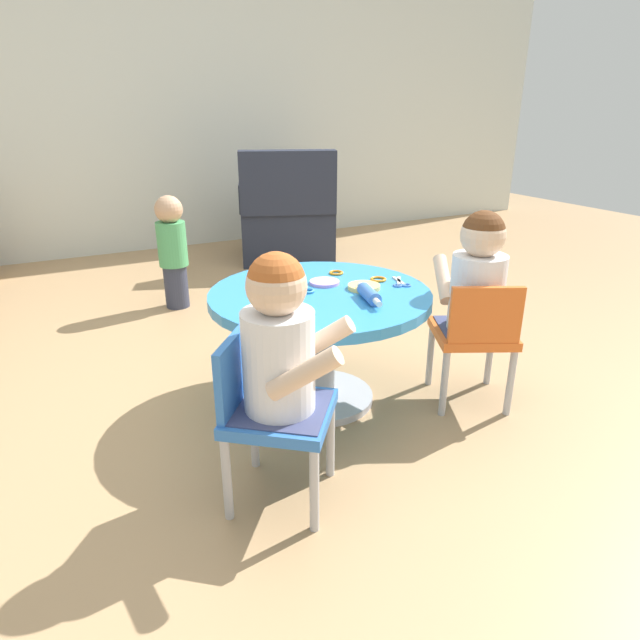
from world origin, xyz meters
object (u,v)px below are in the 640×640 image
at_px(seated_child_right, 478,277).
at_px(toddler_standing, 173,249).
at_px(child_chair_right, 475,334).
at_px(craft_table, 320,319).
at_px(craft_scissors, 401,283).
at_px(rolling_pin, 369,294).
at_px(child_chair_left, 269,410).
at_px(armchair_dark, 287,220).
at_px(seated_child_left, 280,341).

distance_m(seated_child_right, toddler_standing, 1.87).
height_order(seated_child_right, toddler_standing, seated_child_right).
relative_size(child_chair_right, seated_child_right, 1.05).
xyz_separation_m(craft_table, craft_scissors, (0.33, -0.07, 0.12)).
relative_size(seated_child_right, rolling_pin, 2.23).
height_order(toddler_standing, rolling_pin, toddler_standing).
xyz_separation_m(child_chair_right, seated_child_right, (0.02, 0.04, 0.23)).
height_order(seated_child_right, rolling_pin, seated_child_right).
distance_m(child_chair_left, child_chair_right, 0.96).
bearing_deg(craft_table, child_chair_left, -131.63).
xyz_separation_m(child_chair_left, child_chair_right, (0.94, 0.16, 0.00)).
bearing_deg(child_chair_left, toddler_standing, 85.22).
bearing_deg(craft_table, seated_child_right, -25.57).
bearing_deg(armchair_dark, child_chair_right, -96.44).
xyz_separation_m(seated_child_right, toddler_standing, (-0.80, 1.68, -0.17)).
height_order(seated_child_left, seated_child_right, same).
xyz_separation_m(child_chair_left, armchair_dark, (1.22, 2.61, 0.00)).
xyz_separation_m(child_chair_left, craft_scissors, (0.74, 0.39, 0.18)).
bearing_deg(seated_child_left, craft_table, 52.10).
bearing_deg(armchair_dark, toddler_standing, -145.23).
bearing_deg(child_chair_right, armchair_dark, 83.56).
relative_size(child_chair_right, craft_scissors, 3.76).
xyz_separation_m(child_chair_left, seated_child_left, (0.03, -0.02, 0.23)).
bearing_deg(rolling_pin, seated_child_right, -11.07).
relative_size(craft_table, craft_scissors, 6.08).
bearing_deg(rolling_pin, child_chair_left, -151.61).
bearing_deg(seated_child_left, armchair_dark, 65.71).
distance_m(craft_table, child_chair_left, 0.62).
bearing_deg(craft_table, child_chair_right, -29.29).
bearing_deg(child_chair_right, craft_table, 150.71).
relative_size(child_chair_left, armchair_dark, 0.58).
distance_m(armchair_dark, craft_scissors, 2.28).
relative_size(seated_child_right, toddler_standing, 0.76).
relative_size(toddler_standing, craft_scissors, 4.72).
bearing_deg(craft_scissors, armchair_dark, 77.78).
bearing_deg(armchair_dark, seated_child_left, -114.29).
distance_m(craft_table, toddler_standing, 1.43).
bearing_deg(seated_child_left, child_chair_left, 141.61).
relative_size(child_chair_left, seated_child_left, 1.05).
bearing_deg(seated_child_right, seated_child_left, -166.74).
height_order(child_chair_left, rolling_pin, child_chair_left).
relative_size(craft_table, rolling_pin, 3.79).
height_order(child_chair_right, armchair_dark, armchair_dark).
bearing_deg(craft_table, armchair_dark, 69.31).
bearing_deg(craft_table, seated_child_left, -127.90).
distance_m(seated_child_right, armchair_dark, 2.44).
distance_m(child_chair_left, toddler_standing, 1.88).
distance_m(child_chair_right, seated_child_right, 0.23).
relative_size(craft_table, seated_child_left, 1.70).
distance_m(seated_child_left, armchair_dark, 2.90).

